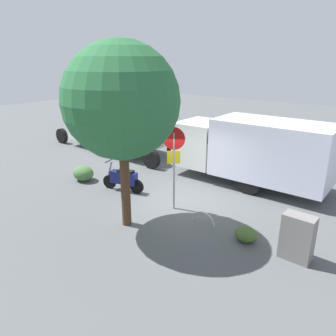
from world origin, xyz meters
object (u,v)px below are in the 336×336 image
(box_truck_near, at_px, (248,148))
(motorcycle, at_px, (123,179))
(box_truck_far, at_px, (112,123))
(bike_rack_hoop, at_px, (203,224))
(utility_cabinet, at_px, (297,237))
(stop_sign, at_px, (174,156))
(street_tree, at_px, (121,101))

(box_truck_near, distance_m, motorcycle, 5.17)
(box_truck_far, xyz_separation_m, bike_rack_hoop, (-8.62, 4.23, -1.54))
(motorcycle, distance_m, bike_rack_hoop, 3.95)
(utility_cabinet, bearing_deg, stop_sign, -5.68)
(box_truck_near, xyz_separation_m, street_tree, (1.45, 5.56, 2.30))
(box_truck_near, relative_size, stop_sign, 2.78)
(box_truck_far, distance_m, stop_sign, 8.21)
(utility_cabinet, xyz_separation_m, bike_rack_hoop, (2.89, -0.11, -0.63))
(motorcycle, height_order, utility_cabinet, utility_cabinet)
(motorcycle, xyz_separation_m, stop_sign, (-2.48, 0.04, 1.41))
(box_truck_far, relative_size, street_tree, 1.28)
(box_truck_near, xyz_separation_m, motorcycle, (3.44, 3.72, -1.03))
(motorcycle, relative_size, street_tree, 0.32)
(stop_sign, distance_m, street_tree, 2.68)
(box_truck_near, height_order, utility_cabinet, box_truck_near)
(box_truck_near, distance_m, utility_cabinet, 5.44)
(motorcycle, distance_m, stop_sign, 2.86)
(motorcycle, height_order, stop_sign, stop_sign)
(stop_sign, bearing_deg, box_truck_near, -104.21)
(box_truck_near, bearing_deg, utility_cabinet, 128.55)
(utility_cabinet, bearing_deg, street_tree, 15.97)
(box_truck_far, distance_m, bike_rack_hoop, 9.72)
(utility_cabinet, bearing_deg, box_truck_far, -20.66)
(box_truck_near, relative_size, box_truck_far, 1.14)
(street_tree, bearing_deg, bike_rack_hoop, -142.16)
(box_truck_far, xyz_separation_m, utility_cabinet, (-11.51, 4.34, -0.91))
(box_truck_near, bearing_deg, stop_sign, 75.67)
(stop_sign, relative_size, street_tree, 0.52)
(box_truck_far, bearing_deg, stop_sign, 153.38)
(box_truck_near, height_order, box_truck_far, box_truck_near)
(motorcycle, relative_size, utility_cabinet, 1.43)
(stop_sign, bearing_deg, utility_cabinet, 174.32)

